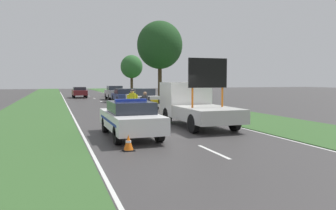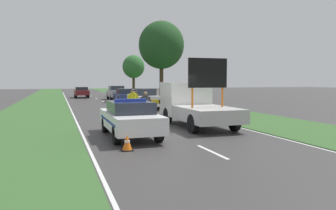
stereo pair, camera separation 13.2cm
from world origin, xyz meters
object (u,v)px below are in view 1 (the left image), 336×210
Objects in this scene: traffic_cone_near_police at (137,111)px; roadside_tree_near_left at (160,45)px; work_truck at (194,104)px; pedestrian_civilian at (145,103)px; police_car at (130,118)px; queued_car_hatch_blue at (124,96)px; queued_car_sedan_silver at (114,92)px; road_barrier at (143,103)px; roadside_tree_near_right at (132,67)px; traffic_cone_centre_front at (128,143)px; police_officer at (132,102)px; queued_car_van_white at (142,99)px; queued_car_wagon_maroon at (79,92)px.

traffic_cone_near_police is 0.08× the size of roadside_tree_near_left.
work_truck reaches higher than pedestrian_civilian.
police_car reaches higher than queued_car_hatch_blue.
roadside_tree_near_left reaches higher than work_truck.
queued_car_sedan_silver is 0.46× the size of roadside_tree_near_left.
roadside_tree_near_right is at bearing 74.20° from road_barrier.
pedestrian_civilian is 20.71m from queued_car_sedan_silver.
traffic_cone_centre_front is 28.90m from queued_car_sedan_silver.
road_barrier is 1.66× the size of police_officer.
traffic_cone_near_police is 5.16m from queued_car_van_white.
roadside_tree_near_right is (7.62, 33.22, 3.45)m from police_car.
queued_car_van_white is at bearing 71.61° from traffic_cone_near_police.
traffic_cone_near_police is 0.12× the size of roadside_tree_near_right.
work_truck reaches higher than road_barrier.
traffic_cone_centre_front is at bearing -105.42° from police_car.
queued_car_sedan_silver is at bearing -117.41° from roadside_tree_near_right.
roadside_tree_near_right is (-0.55, 11.53, -1.92)m from roadside_tree_near_left.
work_truck is 3.51m from pedestrian_civilian.
police_officer is 0.44× the size of queued_car_hatch_blue.
pedestrian_civilian is (-1.71, 3.06, -0.12)m from work_truck.
police_car is at bearing 89.57° from queued_car_wagon_maroon.
roadside_tree_near_left is (7.94, -10.03, 5.36)m from queued_car_wagon_maroon.
police_car is 2.69× the size of police_officer.
roadside_tree_near_right is at bearing -168.49° from queued_car_wagon_maroon.
road_barrier is at bearing 94.57° from pedestrian_civilian.
pedestrian_civilian is 13.96m from queued_car_hatch_blue.
roadside_tree_near_right reaches higher than queued_car_wagon_maroon.
pedestrian_civilian is 0.40× the size of queued_car_hatch_blue.
pedestrian_civilian is (2.06, 5.35, 0.20)m from police_car.
roadside_tree_near_right is (3.99, 14.00, 3.43)m from queued_car_hatch_blue.
work_truck is 4.11m from police_officer.
police_officer is (1.39, 5.63, 0.29)m from police_car.
queued_car_hatch_blue is at bearing -91.84° from police_officer.
police_car is 2.69m from traffic_cone_centre_front.
police_car is 12.78m from queued_car_van_white.
queued_car_hatch_blue is (3.64, 19.22, 0.02)m from police_car.
police_officer is at bearing -111.70° from traffic_cone_near_police.
pedestrian_civilian is at bearing -101.29° from roadside_tree_near_right.
roadside_tree_near_left is at bearing 128.36° from queued_car_wagon_maroon.
work_truck reaches higher than traffic_cone_near_police.
work_truck is at bearing 133.11° from police_officer.
work_truck is at bearing 96.85° from queued_car_wagon_maroon.
road_barrier is at bearing -135.16° from police_officer.
queued_car_hatch_blue reaches higher than road_barrier.
police_car is at bearing -110.66° from roadside_tree_near_left.
police_officer is 20.50m from queued_car_sedan_silver.
queued_car_wagon_maroon is at bearing -79.94° from queued_car_van_white.
traffic_cone_centre_front is 0.13× the size of queued_car_sedan_silver.
traffic_cone_near_police is at bearing -104.12° from police_officer.
police_car is 1.18× the size of queued_car_hatch_blue.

